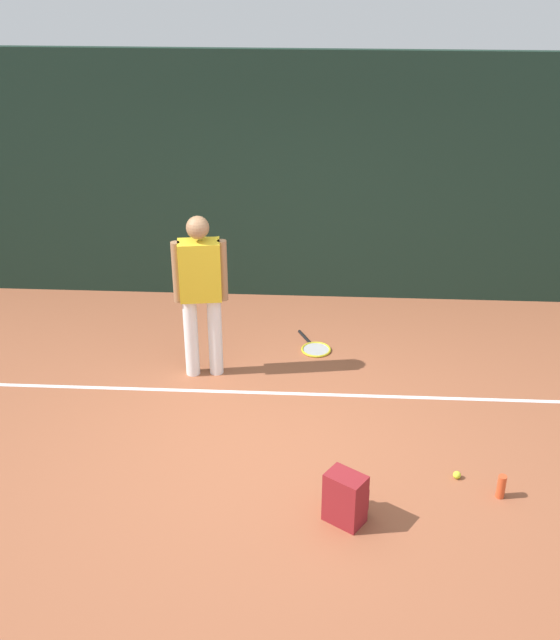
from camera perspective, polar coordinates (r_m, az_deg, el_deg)
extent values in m
plane|color=#9E5638|center=(7.22, -0.18, -8.53)|extent=(12.00, 12.00, 0.00)
cube|color=#192D23|center=(9.25, 0.91, 10.02)|extent=(10.00, 0.10, 2.90)
cube|color=white|center=(7.83, 0.14, -5.29)|extent=(9.00, 0.05, 0.00)
cylinder|color=white|center=(7.98, -4.68, -1.15)|extent=(0.14, 0.14, 0.85)
cylinder|color=white|center=(7.98, -6.40, -1.22)|extent=(0.14, 0.14, 0.85)
cube|color=yellow|center=(7.66, -5.79, 3.56)|extent=(0.43, 0.28, 0.60)
sphere|color=#9E704C|center=(7.49, -5.95, 6.63)|extent=(0.22, 0.22, 0.22)
cylinder|color=#9E704C|center=(7.66, -4.14, 3.56)|extent=(0.09, 0.09, 0.62)
cylinder|color=#9E704C|center=(7.67, -7.43, 3.42)|extent=(0.09, 0.09, 0.62)
cylinder|color=black|center=(8.79, 1.79, -1.23)|extent=(0.16, 0.28, 0.03)
torus|color=gold|center=(8.55, 2.61, -2.13)|extent=(0.43, 0.43, 0.02)
cylinder|color=#B2B2B2|center=(8.55, 2.61, -2.13)|extent=(0.37, 0.37, 0.00)
cube|color=maroon|center=(6.26, 4.71, -12.67)|extent=(0.36, 0.33, 0.44)
cube|color=maroon|center=(6.41, 5.37, -12.55)|extent=(0.23, 0.19, 0.20)
sphere|color=#CCE033|center=(6.92, 12.61, -10.82)|extent=(0.07, 0.07, 0.07)
cylinder|color=#D84C26|center=(6.77, 15.63, -11.46)|extent=(0.07, 0.07, 0.21)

